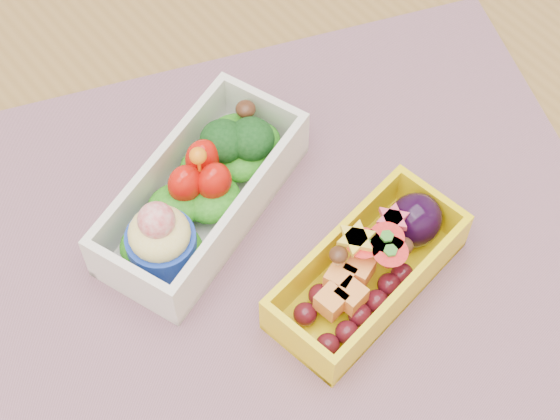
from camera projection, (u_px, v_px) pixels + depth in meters
table at (297, 326)px, 0.78m from camera, size 1.20×0.80×0.75m
placemat at (276, 247)px, 0.70m from camera, size 0.60×0.54×0.00m
bento_white at (201, 194)px, 0.70m from camera, size 0.20×0.14×0.08m
bento_yellow at (371, 268)px, 0.67m from camera, size 0.16×0.09×0.05m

